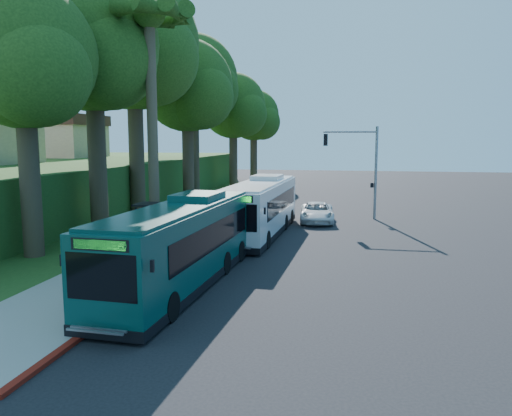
% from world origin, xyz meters
% --- Properties ---
extents(ground, '(140.00, 140.00, 0.00)m').
position_xyz_m(ground, '(0.00, 0.00, 0.00)').
color(ground, black).
rests_on(ground, ground).
extents(sidewalk, '(4.50, 70.00, 0.12)m').
position_xyz_m(sidewalk, '(-7.30, 0.00, 0.06)').
color(sidewalk, gray).
rests_on(sidewalk, ground).
extents(red_curb, '(0.25, 30.00, 0.13)m').
position_xyz_m(red_curb, '(-5.00, -4.00, 0.07)').
color(red_curb, maroon).
rests_on(red_curb, ground).
extents(grass_verge, '(8.00, 70.00, 0.06)m').
position_xyz_m(grass_verge, '(-13.00, 5.00, 0.03)').
color(grass_verge, '#234719').
rests_on(grass_verge, ground).
extents(bus_shelter, '(3.20, 1.51, 2.55)m').
position_xyz_m(bus_shelter, '(-7.26, -2.86, 1.81)').
color(bus_shelter, black).
rests_on(bus_shelter, ground).
extents(stop_sign_pole, '(0.35, 0.06, 3.17)m').
position_xyz_m(stop_sign_pole, '(-5.40, -5.00, 2.08)').
color(stop_sign_pole, gray).
rests_on(stop_sign_pole, ground).
extents(traffic_signal_pole, '(4.10, 0.30, 7.00)m').
position_xyz_m(traffic_signal_pole, '(3.78, 10.00, 4.42)').
color(traffic_signal_pole, gray).
rests_on(traffic_signal_pole, ground).
extents(palm_tree, '(4.20, 4.20, 14.40)m').
position_xyz_m(palm_tree, '(-8.20, -1.50, 12.38)').
color(palm_tree, '#4C3F2D').
rests_on(palm_tree, ground).
extents(hillside_backdrop, '(24.00, 60.00, 8.80)m').
position_xyz_m(hillside_backdrop, '(-26.30, 15.10, 2.44)').
color(hillside_backdrop, '#234719').
rests_on(hillside_backdrop, ground).
extents(tree_0, '(8.40, 8.00, 15.70)m').
position_xyz_m(tree_0, '(-12.40, -0.02, 11.20)').
color(tree_0, '#382B1E').
rests_on(tree_0, ground).
extents(tree_1, '(10.50, 10.00, 18.26)m').
position_xyz_m(tree_1, '(-13.37, 7.98, 12.73)').
color(tree_1, '#382B1E').
rests_on(tree_1, ground).
extents(tree_2, '(8.82, 8.40, 15.12)m').
position_xyz_m(tree_2, '(-11.89, 15.98, 10.48)').
color(tree_2, '#382B1E').
rests_on(tree_2, ground).
extents(tree_3, '(10.08, 9.60, 17.28)m').
position_xyz_m(tree_3, '(-13.88, 23.98, 11.98)').
color(tree_3, '#382B1E').
rests_on(tree_3, ground).
extents(tree_4, '(8.40, 8.00, 14.14)m').
position_xyz_m(tree_4, '(-11.40, 31.98, 9.73)').
color(tree_4, '#382B1E').
rests_on(tree_4, ground).
extents(tree_5, '(7.35, 7.00, 12.86)m').
position_xyz_m(tree_5, '(-10.41, 39.99, 8.96)').
color(tree_5, '#382B1E').
rests_on(tree_5, ground).
extents(tree_6, '(7.56, 7.20, 13.74)m').
position_xyz_m(tree_6, '(-12.91, -6.01, 9.71)').
color(tree_6, '#382B1E').
rests_on(tree_6, ground).
extents(white_bus, '(3.05, 12.39, 3.67)m').
position_xyz_m(white_bus, '(-2.60, 2.32, 1.79)').
color(white_bus, silver).
rests_on(white_bus, ground).
extents(teal_bus, '(3.23, 12.42, 3.67)m').
position_xyz_m(teal_bus, '(-3.79, -9.32, 1.79)').
color(teal_bus, '#0A3C36').
rests_on(teal_bus, ground).
extents(pickup, '(2.80, 5.35, 1.44)m').
position_xyz_m(pickup, '(0.58, 7.80, 0.72)').
color(pickup, silver).
rests_on(pickup, ground).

